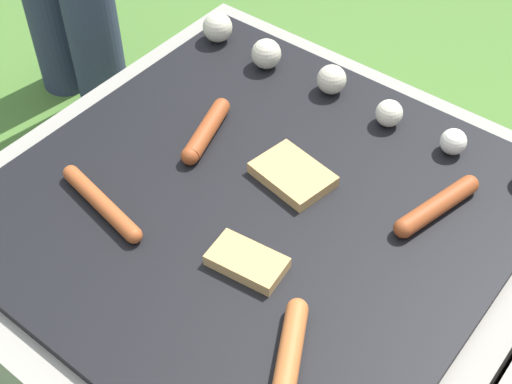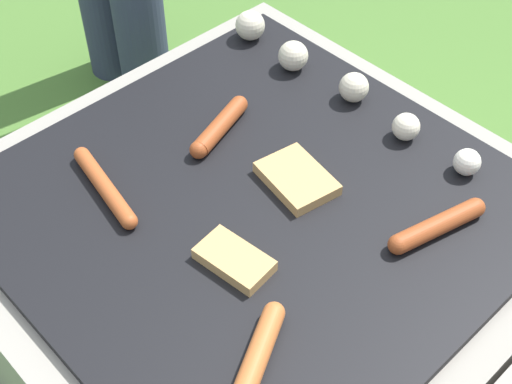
% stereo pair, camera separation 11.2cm
% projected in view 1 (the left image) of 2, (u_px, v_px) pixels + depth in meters
% --- Properties ---
extents(ground_plane, '(14.00, 14.00, 0.00)m').
position_uv_depth(ground_plane, '(256.00, 330.00, 1.41)').
color(ground_plane, '#47702D').
extents(grill, '(0.87, 0.87, 0.38)m').
position_uv_depth(grill, '(256.00, 273.00, 1.27)').
color(grill, gray).
rests_on(grill, ground_plane).
extents(sausage_back_center, '(0.20, 0.06, 0.03)m').
position_uv_depth(sausage_back_center, '(101.00, 203.00, 1.11)').
color(sausage_back_center, '#A34C23').
rests_on(sausage_back_center, grill).
extents(sausage_front_left, '(0.09, 0.14, 0.03)m').
position_uv_depth(sausage_front_left, '(290.00, 350.00, 0.93)').
color(sausage_front_left, '#B7602D').
rests_on(sausage_front_left, grill).
extents(sausage_front_center, '(0.07, 0.16, 0.03)m').
position_uv_depth(sausage_front_center, '(207.00, 130.00, 1.23)').
color(sausage_front_center, '#93421E').
rests_on(sausage_front_center, grill).
extents(sausage_back_left, '(0.07, 0.18, 0.03)m').
position_uv_depth(sausage_back_left, '(437.00, 206.00, 1.10)').
color(sausage_back_left, '#93421E').
rests_on(sausage_back_left, grill).
extents(bread_slice_left, '(0.12, 0.08, 0.02)m').
position_uv_depth(bread_slice_left, '(247.00, 262.00, 1.04)').
color(bread_slice_left, tan).
rests_on(bread_slice_left, grill).
extents(bread_slice_right, '(0.14, 0.11, 0.02)m').
position_uv_depth(bread_slice_right, '(293.00, 175.00, 1.16)').
color(bread_slice_right, tan).
rests_on(bread_slice_right, grill).
extents(mushroom_row, '(0.71, 0.07, 0.06)m').
position_uv_depth(mushroom_row, '(324.00, 79.00, 1.31)').
color(mushroom_row, beige).
rests_on(mushroom_row, grill).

